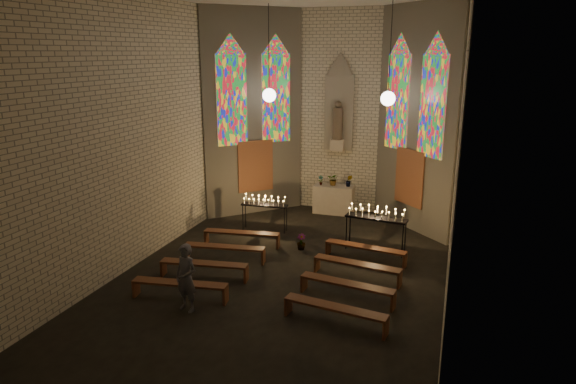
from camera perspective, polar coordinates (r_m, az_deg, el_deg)
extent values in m
plane|color=black|center=(13.47, -0.40, -9.05)|extent=(12.00, 12.00, 0.00)
cube|color=beige|center=(18.17, 5.74, 8.75)|extent=(8.00, 0.02, 7.00)
cube|color=beige|center=(7.17, -16.07, -2.02)|extent=(8.00, 0.02, 7.00)
cube|color=beige|center=(14.23, -15.97, 6.42)|extent=(0.02, 12.00, 7.00)
cube|color=beige|center=(11.80, 18.35, 4.48)|extent=(0.02, 12.00, 7.00)
cube|color=beige|center=(17.81, -3.93, 8.66)|extent=(2.72, 2.72, 7.00)
cube|color=beige|center=(16.54, 14.17, 7.72)|extent=(2.72, 2.72, 7.00)
cube|color=#4C3F8C|center=(17.31, -6.26, 10.08)|extent=(0.78, 0.78, 3.00)
cube|color=#4C3F8C|center=(17.94, -1.34, 10.35)|extent=(0.78, 0.78, 3.00)
cube|color=#4C3F8C|center=(17.00, 12.08, 9.74)|extent=(0.78, 0.78, 3.00)
cube|color=#4C3F8C|center=(15.77, 15.77, 9.09)|extent=(0.78, 0.78, 3.00)
cube|color=brown|center=(17.95, -3.62, 2.89)|extent=(0.95, 0.95, 1.80)
cube|color=brown|center=(16.75, 13.33, 1.59)|extent=(0.95, 0.95, 1.80)
cube|color=gray|center=(18.09, 5.68, 8.73)|extent=(1.00, 0.12, 2.60)
cone|color=gray|center=(17.98, 5.83, 13.96)|extent=(1.00, 1.00, 0.80)
cube|color=beige|center=(18.12, 5.49, 5.22)|extent=(0.45, 0.30, 0.40)
cylinder|color=brown|center=(18.00, 5.55, 7.57)|extent=(0.36, 0.36, 1.10)
sphere|color=brown|center=(17.93, 5.61, 9.63)|extent=(0.26, 0.26, 0.26)
sphere|color=white|center=(16.83, -2.10, 10.69)|extent=(0.44, 0.44, 0.44)
cylinder|color=black|center=(16.77, -2.15, 15.46)|extent=(0.02, 0.02, 2.80)
sphere|color=white|center=(15.91, 11.05, 10.15)|extent=(0.44, 0.44, 0.44)
cylinder|color=black|center=(15.85, 11.32, 15.19)|extent=(0.02, 0.02, 2.80)
cube|color=beige|center=(18.24, 5.11, -0.83)|extent=(1.40, 0.60, 1.00)
imported|color=#4C723F|center=(18.14, 3.66, 1.32)|extent=(0.21, 0.16, 0.35)
imported|color=#4C723F|center=(18.12, 5.08, 1.40)|extent=(0.42, 0.38, 0.43)
imported|color=#4C723F|center=(18.01, 6.79, 1.25)|extent=(0.24, 0.20, 0.42)
imported|color=#4C723F|center=(14.95, 1.47, -5.57)|extent=(0.28, 0.28, 0.46)
cube|color=black|center=(16.32, -2.63, -1.45)|extent=(1.50, 0.45, 0.05)
cylinder|color=black|center=(16.54, -5.05, -2.85)|extent=(0.03, 0.03, 0.83)
cylinder|color=black|center=(16.15, -0.40, -3.25)|extent=(0.03, 0.03, 0.83)
cylinder|color=black|center=(16.79, -4.73, -2.56)|extent=(0.03, 0.03, 0.83)
cylinder|color=black|center=(16.40, -0.15, -2.95)|extent=(0.03, 0.03, 0.83)
cube|color=black|center=(14.76, 9.77, -2.88)|extent=(1.78, 0.62, 0.05)
cylinder|color=black|center=(15.00, 6.49, -4.52)|extent=(0.03, 0.03, 0.98)
cylinder|color=black|center=(14.60, 12.60, -5.38)|extent=(0.03, 0.03, 0.98)
cylinder|color=black|center=(15.29, 6.89, -4.14)|extent=(0.03, 0.03, 0.98)
cylinder|color=black|center=(14.90, 12.89, -4.97)|extent=(0.03, 0.03, 0.98)
cube|color=#522A17|center=(15.23, -5.17, -4.52)|extent=(2.27, 0.63, 0.05)
cube|color=#522A17|center=(15.62, -9.05, -4.93)|extent=(0.10, 0.32, 0.40)
cube|color=#522A17|center=(15.06, -1.11, -5.51)|extent=(0.10, 0.32, 0.40)
cube|color=#522A17|center=(14.25, 8.61, -6.07)|extent=(2.27, 0.63, 0.05)
cube|color=#522A17|center=(14.66, 4.49, -6.16)|extent=(0.10, 0.32, 0.40)
cube|color=#522A17|center=(14.06, 12.86, -7.49)|extent=(0.10, 0.32, 0.40)
cube|color=#522A17|center=(14.21, -7.10, -6.06)|extent=(2.27, 0.63, 0.05)
cube|color=#522A17|center=(14.64, -11.20, -6.45)|extent=(0.10, 0.32, 0.40)
cube|color=#522A17|center=(14.02, -2.76, -7.16)|extent=(0.10, 0.32, 0.40)
cube|color=#522A17|center=(13.15, 7.69, -7.91)|extent=(2.27, 0.63, 0.05)
cube|color=#522A17|center=(13.59, 3.25, -7.93)|extent=(0.10, 0.32, 0.40)
cube|color=#522A17|center=(12.96, 12.30, -9.47)|extent=(0.10, 0.32, 0.40)
cube|color=#522A17|center=(13.23, -9.33, -7.84)|extent=(2.27, 0.63, 0.05)
cube|color=#522A17|center=(13.69, -13.67, -8.18)|extent=(0.10, 0.32, 0.40)
cube|color=#522A17|center=(13.00, -4.68, -9.07)|extent=(0.10, 0.32, 0.40)
cube|color=#522A17|center=(12.08, 6.59, -10.07)|extent=(2.27, 0.63, 0.05)
cube|color=#522A17|center=(12.53, 1.79, -10.00)|extent=(0.10, 0.32, 0.40)
cube|color=#522A17|center=(11.88, 11.63, -11.82)|extent=(0.10, 0.32, 0.40)
cube|color=#522A17|center=(12.27, -11.95, -9.88)|extent=(2.27, 0.63, 0.05)
cube|color=#522A17|center=(12.79, -16.52, -10.13)|extent=(0.10, 0.32, 0.40)
cube|color=#522A17|center=(12.02, -6.95, -11.29)|extent=(0.10, 0.32, 0.40)
cube|color=#522A17|center=(11.03, 5.27, -12.64)|extent=(2.27, 0.63, 0.05)
cube|color=#522A17|center=(11.51, 0.04, -12.43)|extent=(0.10, 0.32, 0.40)
cube|color=#522A17|center=(10.83, 10.82, -14.64)|extent=(0.10, 0.32, 0.40)
imported|color=#54545F|center=(11.61, -11.24, -9.34)|extent=(0.64, 0.51, 1.55)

